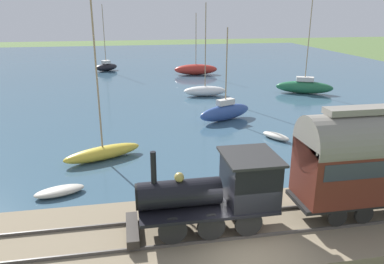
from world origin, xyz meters
The scene contains 12 objects.
ground_plane centered at (0.00, 0.00, 0.00)m, with size 200.00×200.00×0.00m, color #516B38.
harbor_water centered at (44.44, 0.00, 0.00)m, with size 80.00×80.00×0.01m.
rail_embankment centered at (1.42, 0.00, 0.30)m, with size 5.44×56.00×0.71m.
steam_locomotive centered at (1.42, 0.68, 2.30)m, with size 2.32×5.65×3.20m.
sailboat_red centered at (39.56, -5.73, 0.73)m, with size 2.27×6.00×8.08m.
sailboat_green centered at (25.72, -14.81, 0.75)m, with size 3.63×5.91×9.69m.
sailboat_blue centered at (17.50, -3.89, 0.73)m, with size 2.95×4.93×7.29m.
sailboat_white centered at (26.41, -4.15, 0.59)m, with size 1.68×4.50×9.18m.
sailboat_black centered at (45.06, 6.45, 0.65)m, with size 3.09×3.70×9.20m.
sailboat_yellow centered at (10.76, 5.50, 0.50)m, with size 2.87×4.77×9.13m.
rowboat_far_out centered at (12.34, -6.14, 0.23)m, with size 2.24×1.73×0.44m.
rowboat_off_pier centered at (6.51, 7.40, 0.20)m, with size 1.64×2.55×0.38m.
Camera 1 is at (-10.72, 4.00, 8.64)m, focal length 35.00 mm.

